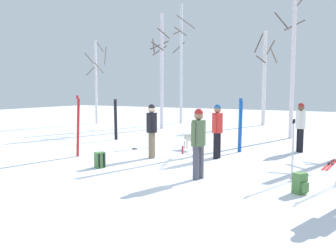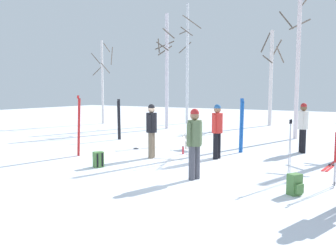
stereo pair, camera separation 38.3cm
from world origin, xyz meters
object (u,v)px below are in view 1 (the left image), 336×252
object	(u,v)px
ski_pair_planted_0	(116,120)
ski_pair_planted_2	(78,126)
dog	(191,139)
ski_pair_planted_1	(240,126)
ski_poles_1	(293,148)
birch_tree_3	(264,76)
birch_tree_1	(181,62)
birch_tree_4	(294,45)
person_2	(217,128)
person_4	(198,139)
person_1	(301,124)
birch_tree_0	(96,80)
backpack_0	(100,160)
backpack_1	(300,183)
birch_tree_2	(161,69)
water_bottle_0	(183,150)
ski_pair_lying_1	(330,164)
ski_pair_lying_0	(136,149)
person_3	(152,127)

from	to	relation	value
ski_pair_planted_0	ski_pair_planted_2	distance (m)	3.98
dog	ski_pair_planted_1	world-z (taller)	ski_pair_planted_1
ski_poles_1	birch_tree_3	size ratio (longest dim) A/B	0.26
birch_tree_1	birch_tree_4	distance (m)	8.53
person_2	person_4	bearing A→B (deg)	-78.64
person_2	birch_tree_4	world-z (taller)	birch_tree_4
person_1	person_4	bearing A→B (deg)	-106.98
birch_tree_0	ski_pair_planted_2	bearing A→B (deg)	-52.89
ski_pair_planted_1	birch_tree_1	xyz separation A→B (m)	(-6.62, 8.61, 2.98)
dog	backpack_0	distance (m)	4.13
person_4	backpack_1	xyz separation A→B (m)	(2.36, -0.10, -0.77)
person_4	birch_tree_2	world-z (taller)	birch_tree_2
person_4	birch_tree_3	size ratio (longest dim) A/B	0.30
person_1	person_2	world-z (taller)	same
person_1	ski_pair_planted_1	distance (m)	2.10
person_2	ski_pair_planted_1	world-z (taller)	ski_pair_planted_1
birch_tree_3	birch_tree_4	size ratio (longest dim) A/B	0.71
backpack_0	birch_tree_2	bearing A→B (deg)	110.08
water_bottle_0	birch_tree_1	distance (m)	11.74
ski_pair_planted_0	ski_poles_1	size ratio (longest dim) A/B	1.19
ski_pair_lying_1	water_bottle_0	size ratio (longest dim) A/B	6.39
dog	ski_pair_lying_0	distance (m)	2.06
water_bottle_0	birch_tree_2	distance (m)	8.61
ski_pair_lying_0	birch_tree_0	size ratio (longest dim) A/B	0.30
dog	birch_tree_4	xyz separation A→B (m)	(2.64, 4.88, 3.71)
dog	water_bottle_0	distance (m)	1.06
person_1	backpack_0	world-z (taller)	person_1
person_3	birch_tree_3	distance (m)	12.51
ski_poles_1	backpack_0	world-z (taller)	ski_poles_1
ski_pair_planted_0	birch_tree_4	bearing A→B (deg)	32.54
person_2	backpack_1	size ratio (longest dim) A/B	3.90
person_3	birch_tree_2	world-z (taller)	birch_tree_2
person_3	ski_pair_planted_1	size ratio (longest dim) A/B	0.92
ski_pair_planted_0	backpack_0	size ratio (longest dim) A/B	4.02
birch_tree_1	backpack_1	bearing A→B (deg)	-54.28
person_2	birch_tree_1	size ratio (longest dim) A/B	0.23
ski_pair_lying_0	backpack_0	size ratio (longest dim) A/B	3.64
person_1	birch_tree_4	size ratio (longest dim) A/B	0.22
person_3	backpack_1	bearing A→B (deg)	-21.27
birch_tree_3	birch_tree_4	distance (m)	6.02
ski_pair_planted_1	dog	bearing A→B (deg)	-170.71
person_2	birch_tree_1	world-z (taller)	birch_tree_1
person_1	ski_pair_planted_0	size ratio (longest dim) A/B	0.97
ski_pair_planted_1	birch_tree_4	xyz separation A→B (m)	(0.91, 4.60, 3.17)
ski_pair_planted_1	water_bottle_0	xyz separation A→B (m)	(-1.58, -1.30, -0.80)
ski_pair_lying_1	person_4	bearing A→B (deg)	-128.96
ski_pair_planted_2	water_bottle_0	distance (m)	3.53
ski_pair_planted_2	ski_pair_lying_1	bearing A→B (deg)	19.35
person_4	birch_tree_2	bearing A→B (deg)	124.32
ski_pair_planted_0	ski_poles_1	world-z (taller)	ski_pair_planted_0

